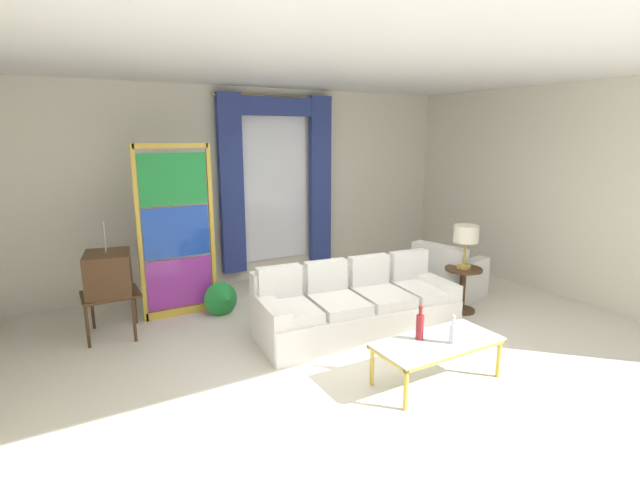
{
  "coord_description": "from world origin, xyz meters",
  "views": [
    {
      "loc": [
        -2.72,
        -3.99,
        2.31
      ],
      "look_at": [
        0.08,
        0.9,
        1.05
      ],
      "focal_mm": 26.68,
      "sensor_mm": 36.0,
      "label": 1
    }
  ],
  "objects": [
    {
      "name": "round_side_table",
      "position": [
        1.89,
        0.27,
        0.36
      ],
      "size": [
        0.48,
        0.48,
        0.59
      ],
      "color": "#472D19",
      "rests_on": "ground"
    },
    {
      "name": "bottle_blue_decanter",
      "position": [
        0.18,
        -0.82,
        0.55
      ],
      "size": [
        0.07,
        0.07,
        0.34
      ],
      "color": "maroon",
      "rests_on": "coffee_table"
    },
    {
      "name": "wall_right",
      "position": [
        3.66,
        0.6,
        1.5
      ],
      "size": [
        0.12,
        7.0,
        3.0
      ],
      "primitive_type": "cube",
      "color": "silver",
      "rests_on": "ground"
    },
    {
      "name": "armchair_white",
      "position": [
        2.15,
        0.8,
        0.29
      ],
      "size": [
        0.98,
        0.97,
        0.8
      ],
      "color": "white",
      "rests_on": "ground"
    },
    {
      "name": "coffee_table",
      "position": [
        0.31,
        -0.93,
        0.37
      ],
      "size": [
        1.23,
        0.57,
        0.41
      ],
      "color": "silver",
      "rests_on": "ground"
    },
    {
      "name": "table_lamp_brass",
      "position": [
        1.89,
        0.27,
        1.03
      ],
      "size": [
        0.32,
        0.32,
        0.57
      ],
      "color": "#B29338",
      "rests_on": "round_side_table"
    },
    {
      "name": "wall_rear",
      "position": [
        0.0,
        3.06,
        1.5
      ],
      "size": [
        8.0,
        0.12,
        3.0
      ],
      "primitive_type": "cube",
      "color": "silver",
      "rests_on": "ground"
    },
    {
      "name": "stained_glass_divider",
      "position": [
        -1.38,
        1.99,
        1.06
      ],
      "size": [
        0.95,
        0.05,
        2.2
      ],
      "color": "gold",
      "rests_on": "ground"
    },
    {
      "name": "bottle_crystal_tall",
      "position": [
        0.39,
        -1.04,
        0.52
      ],
      "size": [
        0.06,
        0.06,
        0.28
      ],
      "color": "silver",
      "rests_on": "coffee_table"
    },
    {
      "name": "curtained_window",
      "position": [
        0.45,
        2.89,
        1.74
      ],
      "size": [
        2.0,
        0.17,
        2.7
      ],
      "color": "white",
      "rests_on": "ground"
    },
    {
      "name": "vintage_tv",
      "position": [
        -2.23,
        1.74,
        0.73
      ],
      "size": [
        0.62,
        0.67,
        1.35
      ],
      "color": "#472D19",
      "rests_on": "ground"
    },
    {
      "name": "couch_white_long",
      "position": [
        0.28,
        0.43,
        0.31
      ],
      "size": [
        2.41,
        1.15,
        0.86
      ],
      "color": "white",
      "rests_on": "ground"
    },
    {
      "name": "peacock_figurine",
      "position": [
        -0.92,
        1.65,
        0.22
      ],
      "size": [
        0.44,
        0.6,
        0.5
      ],
      "color": "beige",
      "rests_on": "ground"
    },
    {
      "name": "ceiling_slab",
      "position": [
        0.0,
        0.8,
        3.02
      ],
      "size": [
        8.0,
        7.6,
        0.04
      ],
      "primitive_type": "cube",
      "color": "white"
    },
    {
      "name": "ground_plane",
      "position": [
        0.0,
        0.0,
        0.0
      ],
      "size": [
        16.0,
        16.0,
        0.0
      ],
      "primitive_type": "plane",
      "color": "silver"
    }
  ]
}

